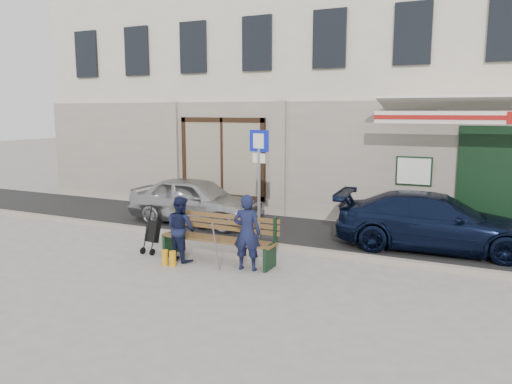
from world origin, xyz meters
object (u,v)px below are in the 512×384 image
Objects in this scene: bench at (216,238)px; stroller at (153,232)px; parking_sign at (259,169)px; woman at (181,228)px; car_silver at (196,200)px; man at (247,232)px; car_navy at (435,222)px.

bench is 1.51m from stroller.
parking_sign is 2.23m from woman.
car_silver is 3.28m from woman.
parking_sign is 2.65m from stroller.
stroller is at bearing -129.86° from parking_sign.
parking_sign is 2.08m from man.
car_navy is 5.36m from woman.
parking_sign reaches higher than car_silver.
woman is at bearing -152.58° from car_silver.
car_silver is 1.51× the size of bench.
parking_sign reaches higher than man.
bench is 2.45× the size of stroller.
car_navy is 2.92× the size of man.
car_silver reaches higher than car_navy.
car_silver is at bearing -54.41° from man.
bench is at bearing 121.42° from car_navy.
bench is at bearing 9.85° from stroller.
woman is at bearing -8.98° from man.
man is (0.80, -0.23, 0.26)m from bench.
parking_sign is 1.96× the size of woman.
car_silver is 5.96m from car_navy.
woman reaches higher than car_silver.
parking_sign is 1.77× the size of man.
car_silver is 2.80m from stroller.
man is (-3.00, -2.96, 0.11)m from car_navy.
bench is 1.67× the size of man.
man is at bearing 3.45° from stroller.
parking_sign is at bearing 82.03° from bench.
man is at bearing -64.00° from parking_sign.
stroller is (-5.30, -2.79, -0.17)m from car_navy.
car_navy is 4.22m from man.
bench is at bearing -140.83° from car_silver.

